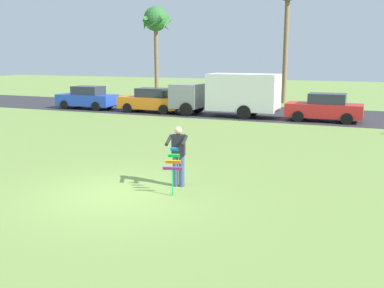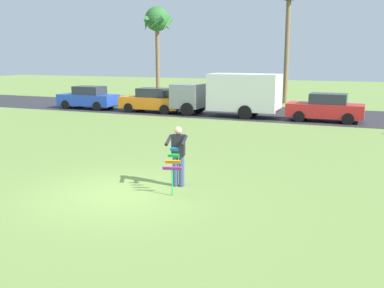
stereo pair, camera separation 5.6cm
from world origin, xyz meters
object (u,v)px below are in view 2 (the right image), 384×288
at_px(parked_truck_grey_van, 231,94).
at_px(kite_held, 173,164).
at_px(parked_car_orange, 152,101).
at_px(parked_car_red, 326,108).
at_px(person_kite_flyer, 178,154).
at_px(parked_car_blue, 88,98).
at_px(palm_tree_left_near, 157,23).

bearing_deg(parked_truck_grey_van, kite_held, -77.84).
relative_size(parked_car_orange, parked_truck_grey_van, 0.63).
bearing_deg(parked_car_orange, parked_car_red, -0.00).
height_order(parked_car_orange, parked_truck_grey_van, parked_truck_grey_van).
relative_size(person_kite_flyer, parked_truck_grey_van, 0.26).
bearing_deg(parked_car_blue, parked_truck_grey_van, -0.00).
distance_m(person_kite_flyer, palm_tree_left_near, 28.10).
bearing_deg(person_kite_flyer, kite_held, -77.49).
bearing_deg(palm_tree_left_near, parked_car_orange, -65.08).
xyz_separation_m(parked_car_blue, parked_car_orange, (5.07, 0.00, 0.00)).
height_order(parked_car_orange, palm_tree_left_near, palm_tree_left_near).
height_order(kite_held, parked_truck_grey_van, parked_truck_grey_van).
relative_size(parked_car_orange, parked_car_red, 1.00).
bearing_deg(parked_car_blue, parked_car_orange, 0.00).
xyz_separation_m(person_kite_flyer, parked_car_orange, (-8.63, 14.88, -0.18)).
bearing_deg(parked_truck_grey_van, parked_car_red, 0.00).
bearing_deg(parked_car_orange, person_kite_flyer, -59.87).
bearing_deg(palm_tree_left_near, parked_truck_grey_van, -43.82).
xyz_separation_m(parked_car_blue, parked_truck_grey_van, (10.51, -0.00, 0.64)).
bearing_deg(kite_held, palm_tree_left_near, 117.79).
height_order(person_kite_flyer, kite_held, person_kite_flyer).
distance_m(kite_held, parked_car_orange, 17.87).
height_order(parked_car_blue, palm_tree_left_near, palm_tree_left_near).
distance_m(parked_car_red, palm_tree_left_near, 18.95).
bearing_deg(parked_truck_grey_van, parked_car_orange, 180.00).
distance_m(person_kite_flyer, parked_truck_grey_van, 15.22).
relative_size(parked_car_blue, parked_car_orange, 1.00).
bearing_deg(parked_truck_grey_van, palm_tree_left_near, 136.18).
relative_size(kite_held, parked_truck_grey_van, 0.18).
distance_m(parked_car_blue, parked_car_orange, 5.07).
xyz_separation_m(person_kite_flyer, palm_tree_left_near, (-13.01, 24.28, 5.55)).
distance_m(parked_truck_grey_van, parked_car_red, 5.65).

